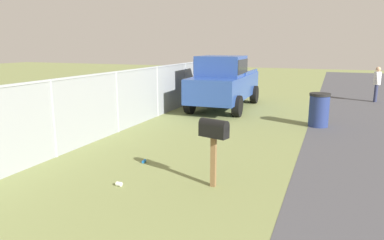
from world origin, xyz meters
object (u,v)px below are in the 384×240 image
pickup_truck (224,81)px  pedestrian (377,82)px  mailbox (214,133)px  trash_bin (319,110)px

pickup_truck → pedestrian: 7.12m
pickup_truck → pedestrian: (4.11, -5.81, -0.21)m
mailbox → pedestrian: 12.35m
mailbox → trash_bin: bearing=0.2°
trash_bin → pedestrian: pedestrian is taller
trash_bin → mailbox: bearing=165.0°
pickup_truck → mailbox: bearing=14.2°
pickup_truck → pedestrian: pickup_truck is taller
pickup_truck → trash_bin: bearing=60.9°
trash_bin → pedestrian: size_ratio=0.67×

